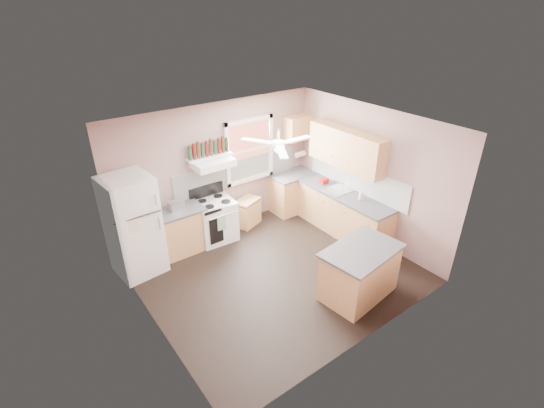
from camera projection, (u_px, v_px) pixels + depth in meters
floor at (277, 272)px, 7.15m from camera, size 4.50×4.50×0.00m
ceiling at (279, 128)px, 5.89m from camera, size 4.50×4.50×0.00m
wall_back at (217, 169)px, 7.95m from camera, size 4.50×0.05×2.70m
wall_right at (370, 174)px, 7.72m from camera, size 0.05×4.00×2.70m
wall_left at (145, 255)px, 5.32m from camera, size 0.05×4.00×2.70m
backsplash_back at (237, 172)px, 8.24m from camera, size 2.90×0.03×0.55m
backsplash_right at (356, 178)px, 7.99m from camera, size 0.03×2.60×0.55m
window_view at (249, 150)px, 8.20m from camera, size 1.00×0.02×1.20m
window_frame at (250, 151)px, 8.18m from camera, size 1.16×0.07×1.36m
refrigerator at (133, 226)px, 6.80m from camera, size 0.85×0.83×1.85m
base_cabinet_left at (181, 231)px, 7.59m from camera, size 0.90×0.60×0.86m
counter_left at (178, 211)px, 7.38m from camera, size 0.92×0.62×0.04m
toaster at (176, 205)px, 7.34m from camera, size 0.29×0.19×0.18m
stove at (215, 220)px, 7.95m from camera, size 0.79×0.69×0.86m
range_hood at (213, 163)px, 7.51m from camera, size 0.78×0.50×0.14m
bottle_shelf at (209, 156)px, 7.55m from camera, size 0.90×0.26×0.03m
cart at (248, 213)px, 8.54m from camera, size 0.62×0.52×0.53m
base_cabinet_corner at (293, 193)px, 9.08m from camera, size 1.00×0.60×0.86m
base_cabinet_right at (343, 214)px, 8.19m from camera, size 0.60×2.20×0.86m
counter_corner at (294, 175)px, 8.87m from camera, size 1.02×0.62×0.04m
counter_right at (345, 195)px, 7.98m from camera, size 0.62×2.22×0.04m
sink at (338, 191)px, 8.11m from camera, size 0.55×0.45×0.03m
faucet at (343, 185)px, 8.16m from camera, size 0.03×0.03×0.14m
upper_cabinet_right at (346, 148)px, 7.77m from camera, size 0.33×1.80×0.76m
upper_cabinet_corner at (298, 128)px, 8.59m from camera, size 0.60×0.33×0.52m
paper_towel at (300, 154)px, 8.98m from camera, size 0.26×0.12×0.12m
island at (359, 273)px, 6.45m from camera, size 1.30×0.91×0.86m
island_top at (362, 250)px, 6.23m from camera, size 1.38×0.99×0.04m
ceiling_fan_hub at (278, 144)px, 6.00m from camera, size 0.20×0.20×0.08m
soap_bottle at (361, 195)px, 7.67m from camera, size 0.11×0.11×0.23m
red_caddy at (324, 181)px, 8.40m from camera, size 0.19×0.13×0.10m
wine_bottles at (209, 149)px, 7.47m from camera, size 0.86×0.06×0.31m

